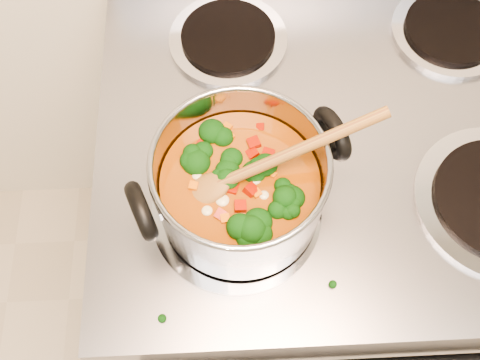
% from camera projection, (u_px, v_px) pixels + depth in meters
% --- Properties ---
extents(electric_range, '(0.79, 0.71, 1.08)m').
position_uv_depth(electric_range, '(315.00, 222.00, 1.24)').
color(electric_range, gray).
rests_on(electric_range, ground).
extents(stockpot, '(0.29, 0.22, 0.14)m').
position_uv_depth(stockpot, '(240.00, 186.00, 0.69)').
color(stockpot, '#929299').
rests_on(stockpot, electric_range).
extents(wooden_spoon, '(0.27, 0.09, 0.11)m').
position_uv_depth(wooden_spoon, '(251.00, 171.00, 0.66)').
color(wooden_spoon, olive).
rests_on(wooden_spoon, stockpot).
extents(cooktop_crumbs, '(0.38, 0.28, 0.01)m').
position_uv_depth(cooktop_crumbs, '(241.00, 145.00, 0.80)').
color(cooktop_crumbs, black).
rests_on(cooktop_crumbs, electric_range).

